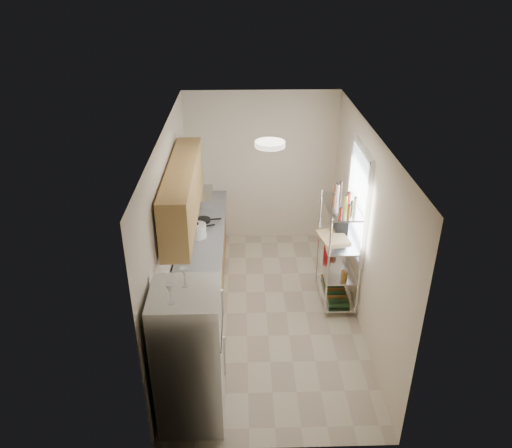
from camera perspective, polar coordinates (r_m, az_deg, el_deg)
The scene contains 16 objects.
room at distance 6.39m, azimuth 1.32°, elevation -0.84°, with size 2.52×4.42×2.62m.
counter_run at distance 7.22m, azimuth -6.26°, elevation -5.17°, with size 0.63×3.51×0.90m.
upper_cabinets at distance 6.29m, azimuth -8.34°, elevation 3.55°, with size 0.33×2.20×0.72m, color #AB8349.
range_hood at distance 7.18m, azimuth -7.03°, elevation 3.13°, with size 0.50×0.60×0.12m, color #B7BABC.
window at distance 6.76m, azimuth 11.64°, elevation 2.60°, with size 0.06×1.00×1.46m, color white.
bakers_rack at distance 6.86m, azimuth 9.59°, elevation -0.94°, with size 0.45×0.90×1.73m.
ceiling_dome at distance 5.60m, azimuth 1.61°, elevation 9.13°, with size 0.34×0.34×0.06m, color white.
refrigerator at distance 5.26m, azimuth -7.60°, elevation -14.93°, with size 0.67×0.67×1.63m, color silver.
wine_glass_a at distance 4.78m, azimuth -8.19°, elevation -6.02°, with size 0.07×0.07×0.21m, color silver, non-canonical shape.
wine_glass_b at distance 4.57m, azimuth -9.82°, elevation -7.84°, with size 0.08×0.08×0.21m, color silver, non-canonical shape.
rice_cooker at distance 7.08m, azimuth -6.66°, elevation -0.76°, with size 0.24×0.24×0.20m, color white.
frying_pan_large at distance 7.33m, azimuth -6.80°, elevation -0.41°, with size 0.23×0.23×0.04m, color black.
frying_pan_small at distance 7.53m, azimuth -6.03°, elevation 0.44°, with size 0.21×0.21×0.04m, color black.
cutting_board at distance 6.90m, azimuth 8.80°, elevation -1.48°, with size 0.35×0.46×0.03m, color tan.
espresso_machine at distance 7.04m, azimuth 9.72°, elevation 0.36°, with size 0.18×0.26×0.31m, color black.
storage_bag at distance 7.36m, azimuth 8.21°, elevation -2.87°, with size 0.10×0.14×0.16m, color #AC1515.
Camera 1 is at (-0.31, -5.60, 4.37)m, focal length 35.00 mm.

